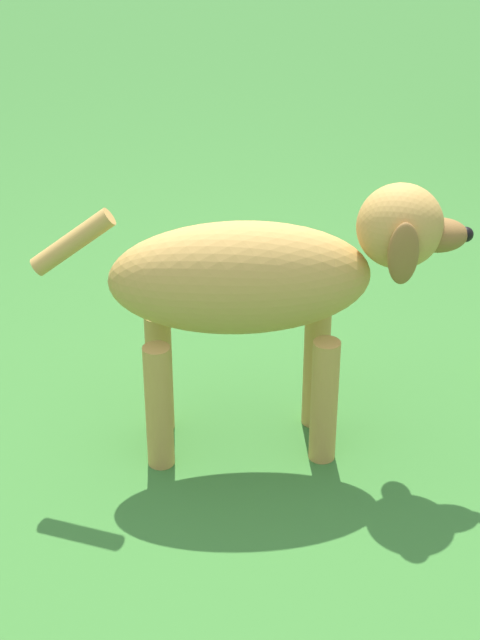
% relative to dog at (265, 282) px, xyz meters
% --- Properties ---
extents(ground, '(14.00, 14.00, 0.00)m').
position_rel_dog_xyz_m(ground, '(-0.15, 0.19, -0.43)').
color(ground, '#38722D').
extents(dog, '(0.25, 0.97, 0.65)m').
position_rel_dog_xyz_m(dog, '(0.00, 0.00, 0.00)').
color(dog, '#C69347').
rests_on(dog, ground).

